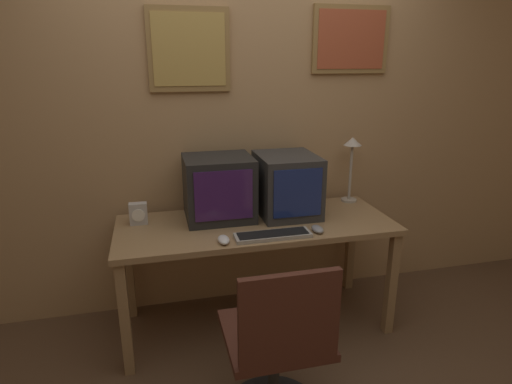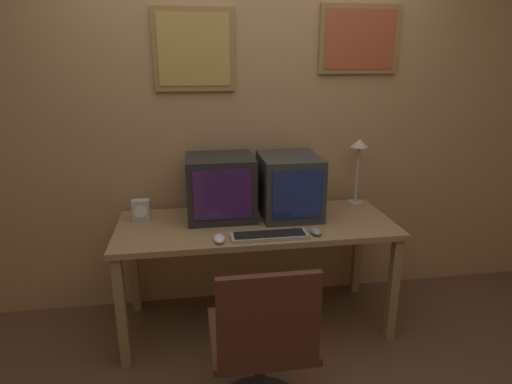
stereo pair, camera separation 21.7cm
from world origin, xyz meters
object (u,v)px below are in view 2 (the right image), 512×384
Objects in this scene: mouse_near_keyboard at (316,231)px; mouse_far_corner at (219,239)px; monitor_right at (289,185)px; keyboard_main at (269,236)px; monitor_left at (220,187)px; desk_clock at (141,210)px; desk_lamp at (359,157)px; office_chair at (262,357)px.

mouse_far_corner is (-0.58, -0.02, 0.00)m from mouse_near_keyboard.
keyboard_main is at bearing -118.49° from monitor_right.
monitor_left reaches higher than desk_clock.
mouse_near_keyboard is 1.12m from desk_clock.
office_chair is (-0.86, -1.10, -0.68)m from desk_lamp.
keyboard_main is 0.94m from desk_lamp.
keyboard_main is at bearing 76.61° from office_chair.
mouse_near_keyboard is 0.81× the size of desk_clock.
desk_lamp reaches higher than mouse_near_keyboard.
keyboard_main is (0.25, -0.39, -0.19)m from monitor_left.
mouse_near_keyboard is at bearing 2.38° from mouse_far_corner.
office_chair reaches higher than mouse_near_keyboard.
desk_clock is at bearing 152.24° from keyboard_main.
desk_lamp is (0.52, 0.14, 0.14)m from monitor_right.
mouse_far_corner is at bearing -41.32° from desk_clock.
monitor_right is at bearing -3.28° from monitor_left.
monitor_left is at bearing 122.55° from keyboard_main.
monitor_left reaches higher than keyboard_main.
mouse_near_keyboard is at bearing -76.76° from monitor_right.
mouse_far_corner reaches higher than mouse_near_keyboard.
monitor_left is 0.53m from desk_clock.
monitor_right is 0.99× the size of keyboard_main.
desk_lamp is (0.72, 0.50, 0.33)m from keyboard_main.
desk_clock is at bearing 179.13° from monitor_left.
desk_lamp is at bearing 3.99° from desk_clock.
monitor_left is 0.92× the size of desk_lamp.
mouse_far_corner is at bearing -153.02° from desk_lamp.
office_chair is at bearing -124.89° from mouse_near_keyboard.
monitor_right reaches higher than desk_clock.
mouse_far_corner is (-0.04, -0.40, -0.18)m from monitor_left.
keyboard_main is at bearing -145.06° from desk_lamp.
desk_clock is 1.24m from office_chair.
keyboard_main is 0.49× the size of office_chair.
monitor_left is 0.68m from mouse_near_keyboard.
office_chair reaches higher than keyboard_main.
monitor_right is 0.65m from mouse_far_corner.
office_chair is (-0.14, -0.60, -0.35)m from keyboard_main.
mouse_far_corner is (-0.49, -0.38, -0.18)m from monitor_right.
mouse_near_keyboard is at bearing 55.11° from office_chair.
mouse_near_keyboard is 0.12× the size of office_chair.
monitor_right is 4.03× the size of mouse_near_keyboard.
desk_clock is (-0.51, 0.01, -0.13)m from monitor_left.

